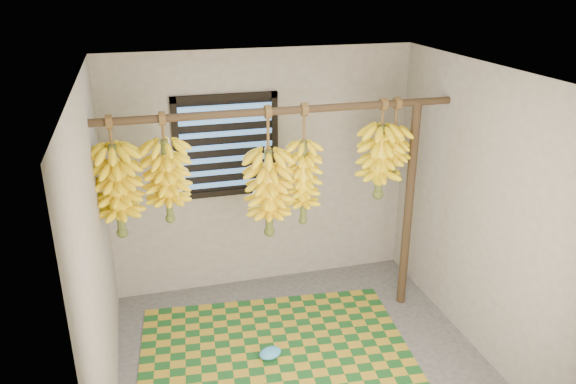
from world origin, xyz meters
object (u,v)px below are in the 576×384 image
object	(u,v)px
banana_bunch_c	(269,193)
banana_bunch_e	(380,161)
woven_mat	(277,358)
banana_bunch_d	(303,182)
banana_bunch_f	(394,151)
banana_bunch_b	(167,181)
banana_bunch_a	(117,191)
support_post	(408,209)
plastic_bag	(270,353)

from	to	relation	value
banana_bunch_c	banana_bunch_e	size ratio (longest dim) A/B	1.27
woven_mat	banana_bunch_c	bearing A→B (deg)	82.07
banana_bunch_d	banana_bunch_e	world-z (taller)	same
banana_bunch_d	banana_bunch_f	distance (m)	0.86
banana_bunch_b	banana_bunch_e	size ratio (longest dim) A/B	1.02
banana_bunch_e	banana_bunch_a	bearing A→B (deg)	-180.00
banana_bunch_b	support_post	bearing A→B (deg)	0.00
banana_bunch_f	woven_mat	bearing A→B (deg)	-156.52
support_post	banana_bunch_e	world-z (taller)	banana_bunch_e
banana_bunch_a	banana_bunch_d	xyz separation A→B (m)	(1.53, 0.00, -0.08)
banana_bunch_c	banana_bunch_b	bearing A→B (deg)	180.00
banana_bunch_a	banana_bunch_f	distance (m)	2.36
banana_bunch_f	banana_bunch_e	bearing A→B (deg)	180.00
woven_mat	plastic_bag	distance (m)	0.07
banana_bunch_a	banana_bunch_d	bearing A→B (deg)	0.00
banana_bunch_c	support_post	bearing A→B (deg)	0.00
support_post	banana_bunch_b	bearing A→B (deg)	180.00
woven_mat	banana_bunch_b	bearing A→B (deg)	145.36
woven_mat	banana_bunch_c	xyz separation A→B (m)	(0.07, 0.53, 1.29)
banana_bunch_d	support_post	bearing A→B (deg)	0.00
banana_bunch_a	woven_mat	bearing A→B (deg)	-24.55
banana_bunch_b	banana_bunch_d	size ratio (longest dim) A/B	0.85
banana_bunch_d	woven_mat	bearing A→B (deg)	-125.81
support_post	woven_mat	size ratio (longest dim) A/B	0.87
woven_mat	banana_bunch_b	world-z (taller)	banana_bunch_b
banana_bunch_c	banana_bunch_e	world-z (taller)	same
plastic_bag	banana_bunch_b	distance (m)	1.68
plastic_bag	banana_bunch_d	xyz separation A→B (m)	(0.43, 0.51, 1.31)
banana_bunch_c	banana_bunch_f	world-z (taller)	same
banana_bunch_a	banana_bunch_c	size ratio (longest dim) A/B	0.87
banana_bunch_e	plastic_bag	bearing A→B (deg)	-155.80
woven_mat	banana_bunch_e	bearing A→B (deg)	25.90
banana_bunch_c	banana_bunch_f	bearing A→B (deg)	-0.00
banana_bunch_d	plastic_bag	bearing A→B (deg)	-130.32
woven_mat	banana_bunch_f	bearing A→B (deg)	23.48
banana_bunch_a	banana_bunch_e	world-z (taller)	same
banana_bunch_a	banana_bunch_c	xyz separation A→B (m)	(1.22, 0.00, -0.15)
banana_bunch_b	banana_bunch_c	world-z (taller)	same
banana_bunch_d	banana_bunch_e	xyz separation A→B (m)	(0.70, 0.00, 0.13)
banana_bunch_b	banana_bunch_c	xyz separation A→B (m)	(0.83, 0.00, -0.19)
support_post	plastic_bag	size ratio (longest dim) A/B	9.90
banana_bunch_f	plastic_bag	bearing A→B (deg)	-157.99
support_post	banana_bunch_f	distance (m)	0.61
banana_bunch_e	banana_bunch_f	xyz separation A→B (m)	(0.13, -0.00, 0.08)
support_post	plastic_bag	distance (m)	1.81
banana_bunch_d	banana_bunch_c	bearing A→B (deg)	180.00
support_post	banana_bunch_e	distance (m)	0.58
banana_bunch_b	banana_bunch_c	distance (m)	0.85
woven_mat	banana_bunch_a	world-z (taller)	banana_bunch_a
plastic_bag	banana_bunch_a	world-z (taller)	banana_bunch_a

